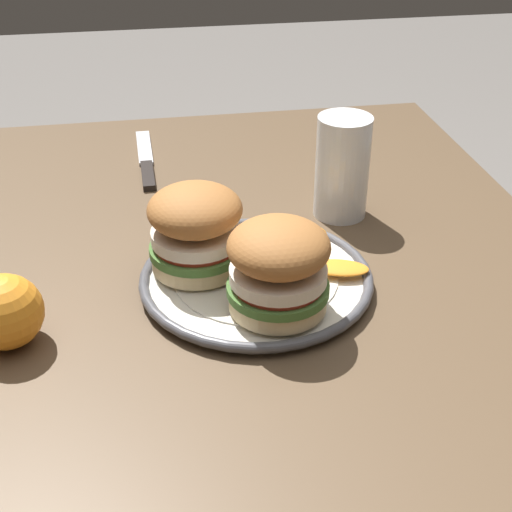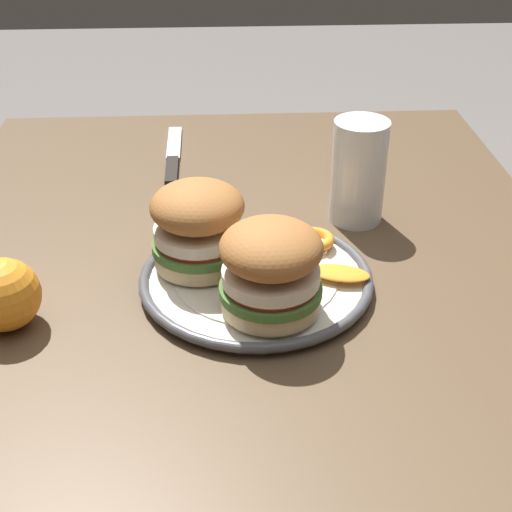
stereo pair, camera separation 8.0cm
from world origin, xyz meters
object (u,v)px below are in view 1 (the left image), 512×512
Objects in this scene: sandwich_half_left at (278,266)px; sandwich_half_right at (196,228)px; table_knife at (146,163)px; dining_table at (248,359)px; dinner_plate at (256,278)px; whole_orange at (5,312)px; drinking_glass at (342,174)px.

sandwich_half_left is 1.04× the size of sandwich_half_right.
table_knife is at bearing -163.77° from sandwich_half_left.
sandwich_half_left is at bearing 39.04° from sandwich_half_right.
table_knife is (-0.33, -0.05, -0.07)m from sandwich_half_right.
sandwich_half_left is 0.45m from table_knife.
table_knife is (-0.36, -0.10, 0.11)m from dining_table.
dinner_plate is 0.09m from sandwich_half_right.
sandwich_half_left is 1.92× the size of whole_orange.
drinking_glass is at bearing 117.71° from whole_orange.
whole_orange is at bearing -91.49° from sandwich_half_left.
sandwich_half_left and sandwich_half_right have the same top height.
sandwich_half_left reaches higher than whole_orange.
dining_table is 14.19× the size of whole_orange.
dining_table is 8.03× the size of drinking_glass.
sandwich_half_left is 1.09× the size of drinking_glass.
drinking_glass is at bearing 51.34° from table_knife.
dinner_plate is at bearing -170.29° from sandwich_half_left.
table_knife is at bearing 159.58° from whole_orange.
sandwich_half_left reaches higher than table_knife.
dinner_plate reaches higher than table_knife.
sandwich_half_left is 0.28m from whole_orange.
sandwich_half_right is at bearing 8.15° from table_knife.
dining_table is at bearing -82.67° from dinner_plate.
dining_table is 0.12m from dinner_plate.
whole_orange is at bearing -66.81° from sandwich_half_right.
table_knife is at bearing -128.66° from drinking_glass.
dinner_plate is (-0.00, 0.01, 0.12)m from dining_table.
sandwich_half_left reaches higher than dining_table.
dinner_plate is 1.22× the size of table_knife.
drinking_glass reaches higher than dinner_plate.
whole_orange is at bearing -76.89° from dining_table.
dinner_plate is 0.21m from drinking_glass.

